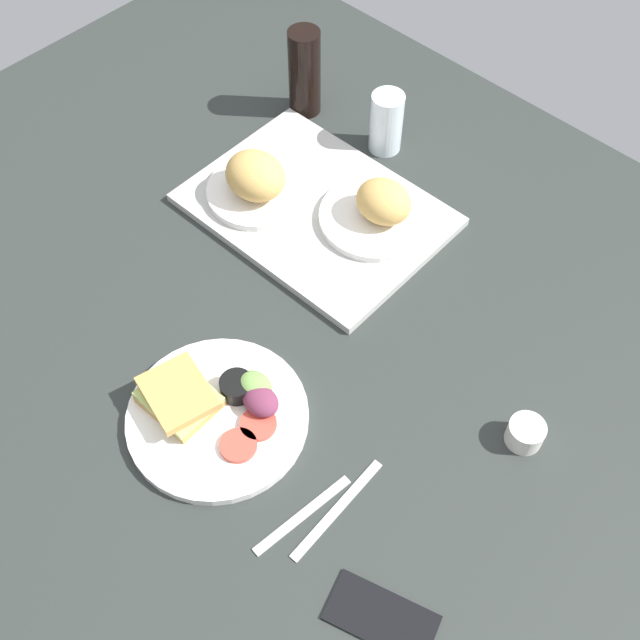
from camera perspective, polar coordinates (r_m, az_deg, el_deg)
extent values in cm
cube|color=#282D2B|center=(130.21, -1.55, -1.68)|extent=(190.00, 150.00, 3.00)
cube|color=#B2B2AD|center=(145.79, -0.28, 8.00)|extent=(45.68, 33.93, 1.60)
cylinder|color=white|center=(147.43, -4.50, 9.30)|extent=(19.08, 19.08, 1.40)
ellipsoid|color=tan|center=(143.60, -4.70, 10.38)|extent=(11.64, 10.05, 7.94)
cylinder|color=white|center=(142.81, 4.04, 7.44)|extent=(20.42, 20.42, 1.40)
ellipsoid|color=tan|center=(139.72, 4.63, 8.56)|extent=(10.33, 8.92, 7.04)
cylinder|color=white|center=(121.43, -7.42, -7.00)|extent=(27.77, 27.77, 1.60)
cube|color=tan|center=(121.97, -10.11, -5.78)|extent=(11.38, 9.47, 1.40)
cube|color=#B2C66B|center=(120.94, -10.20, -5.50)|extent=(11.17, 9.20, 1.00)
cube|color=tan|center=(119.92, -10.28, -5.21)|extent=(12.81, 11.34, 1.40)
cylinder|color=#D14738|center=(117.55, -5.93, -9.02)|extent=(5.60, 5.60, 0.80)
cylinder|color=#D14738|center=(118.88, -4.49, -7.53)|extent=(5.60, 5.60, 0.80)
cylinder|color=black|center=(121.06, -6.05, -4.83)|extent=(5.20, 5.20, 3.00)
cylinder|color=#EFEACC|center=(120.12, -6.10, -4.57)|extent=(4.26, 4.26, 0.60)
ellipsoid|color=#729E4C|center=(120.48, -4.76, -4.82)|extent=(6.00, 4.80, 3.60)
ellipsoid|color=#6B2D47|center=(119.14, -4.32, -5.87)|extent=(6.00, 4.80, 3.60)
cylinder|color=silver|center=(155.35, 4.82, 14.07)|extent=(6.35, 6.35, 12.35)
cylinder|color=black|center=(161.89, -1.13, 17.50)|extent=(6.40, 6.40, 18.10)
cylinder|color=silver|center=(121.71, 14.65, -7.94)|extent=(5.60, 5.60, 4.00)
cube|color=#B7B7BC|center=(114.55, -1.27, -13.91)|extent=(3.28, 17.05, 0.50)
cube|color=#B7B7BC|center=(114.85, 1.27, -13.53)|extent=(2.36, 19.05, 0.50)
cube|color=black|center=(110.32, 4.48, -20.66)|extent=(15.91, 11.25, 0.80)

